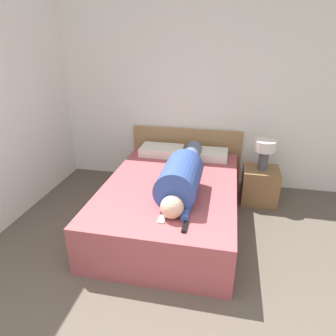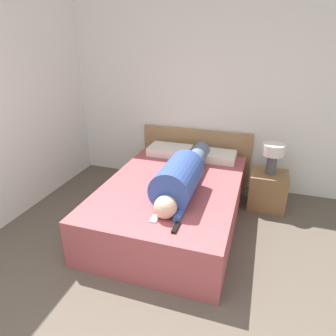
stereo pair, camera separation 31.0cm
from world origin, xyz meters
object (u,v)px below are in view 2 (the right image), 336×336
Objects in this scene: nightstand at (267,190)px; pillow_second at (215,156)px; bed at (172,203)px; cell_phone at (155,218)px; pillow_near_headboard at (170,150)px; table_lamp at (273,154)px; person_lying at (182,175)px; tv_remote at (176,228)px.

nightstand is 0.80m from pillow_second.
cell_phone reaches higher than bed.
pillow_near_headboard reaches higher than cell_phone.
cell_phone is at bearing -124.35° from table_lamp.
person_lying is (0.15, -0.12, 0.42)m from bed.
person_lying is at bearing -65.47° from pillow_near_headboard.
tv_remote is at bearing -21.21° from cell_phone.
table_lamp is at bearing 42.40° from person_lying.
table_lamp is (0.00, -0.00, 0.49)m from nightstand.
tv_remote reaches higher than nightstand.
pillow_near_headboard is at bearing 180.00° from pillow_second.
table_lamp is 2.53× the size of tv_remote.
tv_remote is (-0.76, -1.52, -0.21)m from table_lamp.
table_lamp is 0.75m from pillow_second.
cell_phone reaches higher than nightstand.
tv_remote is 0.24m from cell_phone.
pillow_second is 1.59m from cell_phone.
bed is 0.78m from cell_phone.
pillow_near_headboard reaches higher than nightstand.
nightstand is 1.29m from person_lying.
person_lying is 1.06m from pillow_near_headboard.
table_lamp is at bearing -90.00° from nightstand.
person_lying is 10.98× the size of tv_remote.
bed is 5.54× the size of table_lamp.
table_lamp is at bearing 33.77° from bed.
nightstand is at bearing 90.00° from table_lamp.
table_lamp is 2.92× the size of cell_phone.
pillow_near_headboard reaches higher than pillow_second.
bed is at bearing -146.23° from table_lamp.
cell_phone is (-0.98, -1.43, 0.28)m from nightstand.
table_lamp is at bearing 55.65° from cell_phone.
tv_remote is (0.14, -0.70, -0.16)m from person_lying.
pillow_near_headboard is 1.76m from tv_remote.
person_lying reaches higher than cell_phone.
nightstand is at bearing -11.21° from pillow_second.
pillow_second is 3.65× the size of tv_remote.
pillow_second reaches higher than bed.
tv_remote reaches higher than bed.
nightstand is 3.58× the size of cell_phone.
pillow_second is at bearing 80.55° from cell_phone.
person_lying reaches higher than bed.
table_lamp reaches higher than pillow_near_headboard.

